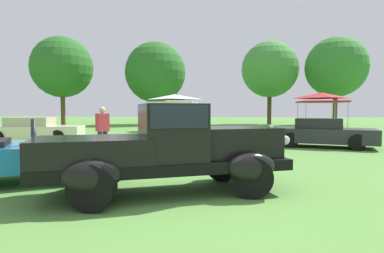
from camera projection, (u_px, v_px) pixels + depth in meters
The scene contains 12 objects.
ground_plane at pixel (178, 197), 5.70m from camera, with size 120.00×120.00×0.00m, color #568C3D.
feature_pickup_truck at pixel (167, 148), 5.92m from camera, with size 4.79×3.15×1.70m.
neighbor_convertible at pixel (28, 155), 6.93m from camera, with size 4.43×3.61×1.40m.
show_car_cream at pixel (34, 130), 15.11m from camera, with size 4.66×2.64×1.22m.
show_car_charcoal at pixel (322, 133), 13.28m from camera, with size 4.41×2.73×1.22m.
spectator_between_cars at pixel (103, 130), 10.60m from camera, with size 0.43×0.46×1.69m.
canopy_tent_left_field at pixel (175, 98), 23.09m from camera, with size 3.06×3.06×2.71m.
canopy_tent_center_field at pixel (321, 97), 20.72m from camera, with size 2.79×2.79×2.71m.
treeline_far_left at pixel (62, 67), 31.67m from camera, with size 6.12×6.12×8.92m.
treeline_mid_left at pixel (155, 73), 32.77m from camera, with size 6.32×6.32×8.62m.
treeline_center at pixel (270, 69), 33.16m from camera, with size 5.95×5.95×8.82m.
treeline_mid_right at pixel (336, 67), 31.38m from camera, with size 6.02×6.02×8.86m.
Camera 1 is at (0.98, -5.54, 1.60)m, focal length 29.33 mm.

